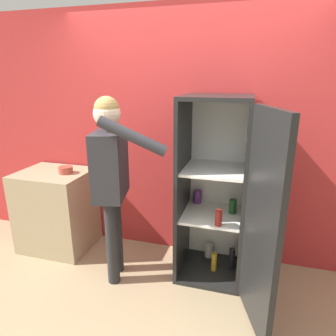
% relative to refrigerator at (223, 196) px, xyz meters
% --- Properties ---
extents(ground_plane, '(12.00, 12.00, 0.00)m').
position_rel_refrigerator_xyz_m(ground_plane, '(-0.44, -0.54, -0.85)').
color(ground_plane, tan).
extents(wall_back, '(7.00, 0.06, 2.55)m').
position_rel_refrigerator_xyz_m(wall_back, '(-0.44, 0.44, 0.42)').
color(wall_back, '#B72D2D').
rests_on(wall_back, ground_plane).
extents(refrigerator, '(0.85, 1.19, 1.73)m').
position_rel_refrigerator_xyz_m(refrigerator, '(0.00, 0.00, 0.00)').
color(refrigerator, black).
rests_on(refrigerator, ground_plane).
extents(person, '(0.75, 0.58, 1.73)m').
position_rel_refrigerator_xyz_m(person, '(-0.96, -0.24, 0.25)').
color(person, '#262628').
rests_on(person, ground_plane).
extents(counter, '(0.75, 0.61, 0.89)m').
position_rel_refrigerator_xyz_m(counter, '(-1.84, 0.08, -0.41)').
color(counter, tan).
rests_on(counter, ground_plane).
extents(bowl, '(0.15, 0.15, 0.07)m').
position_rel_refrigerator_xyz_m(bowl, '(-1.67, 0.09, 0.08)').
color(bowl, '#B24738').
rests_on(bowl, counter).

